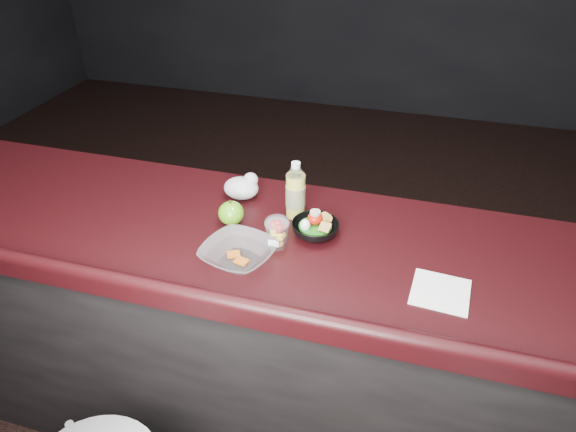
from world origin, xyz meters
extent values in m
cube|color=black|center=(0.00, 0.30, 0.49)|extent=(4.00, 0.65, 0.98)
cube|color=black|center=(0.00, 0.30, 1.00)|extent=(4.06, 0.71, 0.04)
cylinder|color=yellow|center=(-0.01, 0.44, 1.10)|extent=(0.06, 0.06, 0.16)
cylinder|color=white|center=(-0.01, 0.44, 1.10)|extent=(0.07, 0.07, 0.16)
cone|color=white|center=(-0.01, 0.44, 1.19)|extent=(0.06, 0.06, 0.03)
cylinder|color=white|center=(-0.01, 0.44, 1.22)|extent=(0.03, 0.03, 0.02)
cylinder|color=#072D99|center=(-0.01, 0.44, 1.10)|extent=(0.07, 0.07, 0.08)
ellipsoid|color=white|center=(-0.02, 0.25, 1.11)|extent=(0.08, 0.08, 0.04)
ellipsoid|color=#25810E|center=(-0.20, 0.33, 1.06)|extent=(0.09, 0.09, 0.08)
cylinder|color=black|center=(-0.20, 0.33, 1.10)|extent=(0.01, 0.01, 0.01)
ellipsoid|color=silver|center=(-0.23, 0.50, 1.06)|extent=(0.13, 0.11, 0.08)
sphere|color=silver|center=(-0.20, 0.52, 1.09)|extent=(0.05, 0.05, 0.05)
imported|color=black|center=(0.08, 0.34, 1.04)|extent=(0.17, 0.17, 0.05)
cylinder|color=#0F470C|center=(0.08, 0.34, 1.05)|extent=(0.11, 0.11, 0.01)
ellipsoid|color=#A61707|center=(0.08, 0.35, 1.08)|extent=(0.05, 0.05, 0.04)
cylinder|color=beige|center=(0.08, 0.35, 1.10)|extent=(0.03, 0.03, 0.01)
ellipsoid|color=white|center=(0.06, 0.32, 1.07)|extent=(0.03, 0.03, 0.04)
imported|color=silver|center=(-0.11, 0.15, 1.05)|extent=(0.26, 0.26, 0.05)
cube|color=#990F0C|center=(-0.13, 0.16, 1.03)|extent=(0.05, 0.04, 0.01)
cube|color=#990F0C|center=(-0.10, 0.13, 1.03)|extent=(0.05, 0.04, 0.01)
cube|color=white|center=(0.49, 0.17, 1.02)|extent=(0.17, 0.17, 0.00)
camera|label=1|loc=(0.38, -1.00, 2.02)|focal=32.00mm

